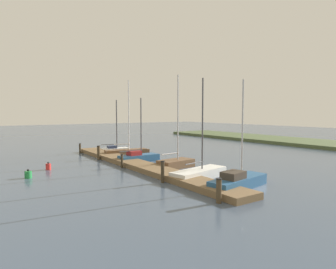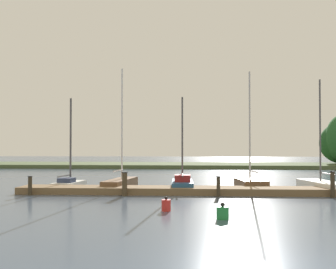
{
  "view_description": "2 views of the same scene",
  "coord_description": "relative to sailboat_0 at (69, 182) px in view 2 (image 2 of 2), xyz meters",
  "views": [
    {
      "loc": [
        19.52,
        2.67,
        4.1
      ],
      "look_at": [
        2.8,
        14.03,
        2.56
      ],
      "focal_mm": 32.06,
      "sensor_mm": 36.0,
      "label": 1
    },
    {
      "loc": [
        -1.47,
        -8.83,
        2.58
      ],
      "look_at": [
        -3.03,
        16.11,
        3.16
      ],
      "focal_mm": 44.99,
      "sensor_mm": 36.0,
      "label": 2
    }
  ],
  "objects": [
    {
      "name": "sailboat_3",
      "position": [
        10.5,
        0.17,
        0.02
      ],
      "size": [
        1.71,
        2.98,
        6.79
      ],
      "rotation": [
        0.0,
        0.0,
        1.69
      ],
      "color": "brown",
      "rests_on": "ground"
    },
    {
      "name": "sailboat_0",
      "position": [
        0.0,
        0.0,
        0.0
      ],
      "size": [
        1.42,
        3.04,
        5.3
      ],
      "rotation": [
        0.0,
        0.0,
        1.44
      ],
      "color": "white",
      "rests_on": "ground"
    },
    {
      "name": "mooring_piling_0",
      "position": [
        -1.02,
        -3.37,
        0.14
      ],
      "size": [
        0.23,
        0.23,
        0.97
      ],
      "color": "#3D3323",
      "rests_on": "ground"
    },
    {
      "name": "sailboat_1",
      "position": [
        3.08,
        -0.16,
        0.02
      ],
      "size": [
        1.53,
        4.31,
        6.99
      ],
      "rotation": [
        0.0,
        0.0,
        1.43
      ],
      "color": "brown",
      "rests_on": "ground"
    },
    {
      "name": "sailboat_4",
      "position": [
        14.24,
        -0.71,
        -0.02
      ],
      "size": [
        2.02,
        4.47,
        6.17
      ],
      "rotation": [
        0.0,
        0.0,
        1.76
      ],
      "color": "white",
      "rests_on": "ground"
    },
    {
      "name": "mooring_piling_2",
      "position": [
        8.48,
        -3.34,
        0.16
      ],
      "size": [
        0.2,
        0.2,
        1.0
      ],
      "color": "#3D3323",
      "rests_on": "ground"
    },
    {
      "name": "sailboat_2",
      "position": [
        6.63,
        -0.86,
        0.03
      ],
      "size": [
        1.26,
        3.65,
        5.23
      ],
      "rotation": [
        0.0,
        0.0,
        1.61
      ],
      "color": "#285684",
      "rests_on": "ground"
    },
    {
      "name": "dock_pier",
      "position": [
        8.76,
        -2.22,
        -0.17
      ],
      "size": [
        21.37,
        1.8,
        0.35
      ],
      "color": "brown",
      "rests_on": "ground"
    },
    {
      "name": "channel_buoy_0",
      "position": [
        6.2,
        -7.96,
        -0.12
      ],
      "size": [
        0.36,
        0.36,
        0.56
      ],
      "color": "red",
      "rests_on": "ground"
    },
    {
      "name": "channel_buoy_1",
      "position": [
        8.27,
        -9.61,
        -0.12
      ],
      "size": [
        0.42,
        0.42,
        0.57
      ],
      "color": "#23843D",
      "rests_on": "ground"
    },
    {
      "name": "ground",
      "position": [
        8.76,
        -15.39,
        -0.35
      ],
      "size": [
        160.0,
        160.0,
        0.0
      ],
      "primitive_type": "plane",
      "color": "#425166"
    },
    {
      "name": "mooring_piling_1",
      "position": [
        3.81,
        -3.31,
        0.26
      ],
      "size": [
        0.3,
        0.3,
        1.2
      ],
      "color": "#4C3D28",
      "rests_on": "ground"
    },
    {
      "name": "mooring_piling_3",
      "position": [
        13.98,
        -3.38,
        0.3
      ],
      "size": [
        0.24,
        0.24,
        1.27
      ],
      "color": "#3D3323",
      "rests_on": "ground"
    }
  ]
}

